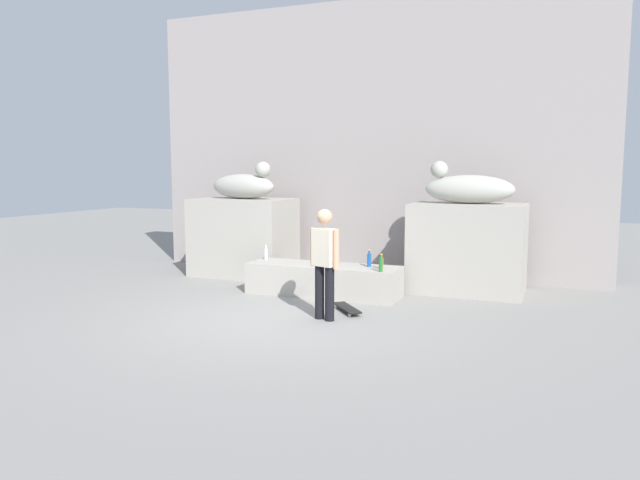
% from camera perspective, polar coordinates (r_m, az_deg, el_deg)
% --- Properties ---
extents(ground_plane, '(40.00, 40.00, 0.00)m').
position_cam_1_polar(ground_plane, '(9.13, -4.44, -7.61)').
color(ground_plane, gray).
extents(facade_wall, '(9.81, 0.60, 5.74)m').
position_cam_1_polar(facade_wall, '(13.17, 4.65, 9.39)').
color(facade_wall, gray).
rests_on(facade_wall, ground_plane).
extents(pedestal_left, '(2.03, 1.35, 1.63)m').
position_cam_1_polar(pedestal_left, '(12.93, -7.23, 0.28)').
color(pedestal_left, '#A39E93').
rests_on(pedestal_left, ground_plane).
extents(pedestal_right, '(2.03, 1.35, 1.63)m').
position_cam_1_polar(pedestal_right, '(11.40, 13.77, -0.74)').
color(pedestal_right, '#A39E93').
rests_on(pedestal_right, ground_plane).
extents(statue_reclining_left, '(1.68, 0.87, 0.78)m').
position_cam_1_polar(statue_reclining_left, '(12.83, -7.18, 5.15)').
color(statue_reclining_left, '#ACACA0').
rests_on(statue_reclining_left, pedestal_left).
extents(statue_reclining_right, '(1.61, 0.59, 0.78)m').
position_cam_1_polar(statue_reclining_right, '(11.31, 13.74, 4.79)').
color(statue_reclining_right, '#ACACA0').
rests_on(statue_reclining_right, pedestal_right).
extents(ledge_block, '(2.76, 0.83, 0.55)m').
position_cam_1_polar(ledge_block, '(10.86, 0.31, -3.78)').
color(ledge_block, '#A39E93').
rests_on(ledge_block, ground_plane).
extents(skater, '(0.51, 0.31, 1.67)m').
position_cam_1_polar(skater, '(8.99, 0.44, -1.82)').
color(skater, black).
rests_on(skater, ground_plane).
extents(skateboard, '(0.67, 0.74, 0.08)m').
position_cam_1_polar(skateboard, '(9.64, 2.57, -6.43)').
color(skateboard, black).
rests_on(skateboard, ground_plane).
extents(bottle_clear, '(0.06, 0.06, 0.28)m').
position_cam_1_polar(bottle_clear, '(11.46, -5.13, -1.27)').
color(bottle_clear, silver).
rests_on(bottle_clear, ledge_block).
extents(bottle_blue, '(0.07, 0.07, 0.30)m').
position_cam_1_polar(bottle_blue, '(10.60, 4.67, -1.87)').
color(bottle_blue, '#194C99').
rests_on(bottle_blue, ledge_block).
extents(bottle_orange, '(0.07, 0.07, 0.26)m').
position_cam_1_polar(bottle_orange, '(10.39, 5.82, -2.17)').
color(bottle_orange, orange).
rests_on(bottle_orange, ledge_block).
extents(bottle_green, '(0.07, 0.07, 0.30)m').
position_cam_1_polar(bottle_green, '(10.12, 5.77, -2.30)').
color(bottle_green, '#1E722D').
rests_on(bottle_green, ledge_block).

